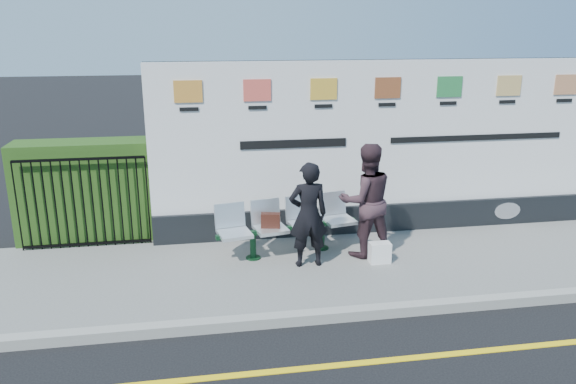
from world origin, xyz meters
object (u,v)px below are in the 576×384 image
(billboard, at_px, (383,159))
(woman_right, at_px, (366,200))
(bench, at_px, (288,239))
(woman_left, at_px, (308,215))

(billboard, height_order, woman_right, billboard)
(billboard, relative_size, woman_right, 4.38)
(woman_right, bearing_deg, bench, -16.24)
(bench, xyz_separation_m, woman_left, (0.22, -0.49, 0.57))
(billboard, xyz_separation_m, woman_left, (-1.60, -1.33, -0.48))
(woman_left, distance_m, woman_right, 1.01)
(billboard, height_order, woman_left, billboard)
(woman_right, bearing_deg, woman_left, 9.61)
(woman_left, xyz_separation_m, woman_right, (0.98, 0.25, 0.10))
(bench, relative_size, woman_right, 1.24)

